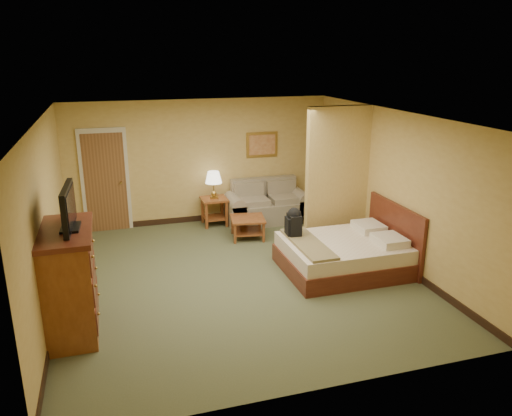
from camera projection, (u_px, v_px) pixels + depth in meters
name	position (u px, v px, depth m)	size (l,w,h in m)	color
floor	(238.00, 277.00, 8.12)	(6.00, 6.00, 0.00)	#515738
ceiling	(236.00, 116.00, 7.34)	(6.00, 6.00, 0.00)	white
back_wall	(201.00, 162.00, 10.47)	(5.50, 0.02, 2.60)	tan
left_wall	(47.00, 217.00, 6.98)	(0.02, 6.00, 2.60)	tan
right_wall	(393.00, 187.00, 8.49)	(0.02, 6.00, 2.60)	tan
partition	(337.00, 177.00, 9.17)	(1.20, 0.15, 2.60)	tan
door	(105.00, 181.00, 9.98)	(0.94, 0.16, 2.10)	beige
baseboard	(203.00, 218.00, 10.83)	(5.50, 0.02, 0.12)	black
loveseat	(267.00, 208.00, 10.76)	(1.78, 0.83, 0.90)	gray
side_table	(214.00, 207.00, 10.48)	(0.53, 0.53, 0.59)	brown
table_lamp	(214.00, 178.00, 10.29)	(0.35, 0.35, 0.57)	#A4853C
coffee_table	(248.00, 223.00, 9.76)	(0.74, 0.74, 0.41)	brown
wall_picture	(262.00, 145.00, 10.73)	(0.70, 0.04, 0.54)	#B78E3F
dresser	(68.00, 281.00, 6.36)	(0.69, 1.32, 1.41)	brown
tv	(68.00, 209.00, 6.10)	(0.24, 0.89, 0.54)	black
bed	(347.00, 253.00, 8.31)	(1.97, 1.66, 1.07)	#4F1D12
backpack	(294.00, 222.00, 8.33)	(0.24, 0.31, 0.51)	black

